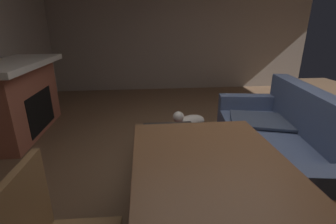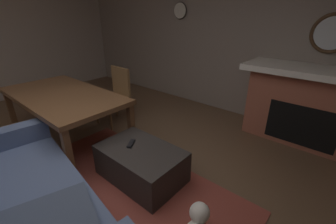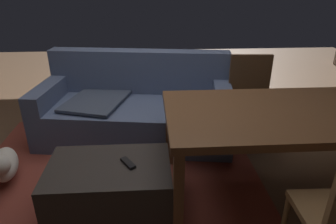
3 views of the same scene
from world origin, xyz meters
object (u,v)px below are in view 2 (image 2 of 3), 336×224
at_px(tv_remote, 131,144).
at_px(dining_table, 63,98).
at_px(fireplace, 309,106).
at_px(dining_chair_south, 116,93).
at_px(round_wall_mirror, 332,33).
at_px(wall_clock, 180,11).
at_px(couch, 14,213).
at_px(ottoman_coffee_table, 141,164).

height_order(tv_remote, dining_table, dining_table).
height_order(fireplace, dining_chair_south, fireplace).
distance_m(round_wall_mirror, dining_table, 3.69).
bearing_deg(wall_clock, couch, 108.16).
bearing_deg(fireplace, couch, 67.53).
height_order(couch, tv_remote, couch).
height_order(round_wall_mirror, wall_clock, wall_clock).
bearing_deg(dining_chair_south, fireplace, -152.43).
height_order(ottoman_coffee_table, wall_clock, wall_clock).
bearing_deg(round_wall_mirror, dining_table, 44.27).
height_order(round_wall_mirror, couch, round_wall_mirror).
bearing_deg(round_wall_mirror, wall_clock, 0.00).
relative_size(dining_table, wall_clock, 6.11).
relative_size(fireplace, ottoman_coffee_table, 1.93).
distance_m(fireplace, dining_table, 3.41).
bearing_deg(tv_remote, dining_table, -26.20).
distance_m(fireplace, dining_chair_south, 2.91).
distance_m(couch, dining_chair_south, 2.30).
bearing_deg(tv_remote, ottoman_coffee_table, 149.56).
xyz_separation_m(ottoman_coffee_table, wall_clock, (1.34, -2.39, 1.59)).
bearing_deg(ottoman_coffee_table, couch, 81.83).
bearing_deg(fireplace, ottoman_coffee_table, 60.54).
relative_size(fireplace, round_wall_mirror, 3.48).
bearing_deg(ottoman_coffee_table, fireplace, -119.46).
relative_size(couch, tv_remote, 13.52).
xyz_separation_m(fireplace, dining_table, (2.58, 2.23, 0.12)).
relative_size(couch, dining_table, 1.14).
distance_m(dining_chair_south, wall_clock, 2.06).
xyz_separation_m(dining_chair_south, wall_clock, (-0.05, -1.63, 1.26)).
xyz_separation_m(dining_table, dining_chair_south, (-0.00, -0.88, -0.15)).
bearing_deg(wall_clock, tv_remote, 116.47).
bearing_deg(couch, fireplace, -112.47).
xyz_separation_m(couch, dining_chair_south, (1.22, -1.94, 0.21)).
bearing_deg(tv_remote, couch, 57.22).
relative_size(round_wall_mirror, wall_clock, 1.67).
bearing_deg(wall_clock, round_wall_mirror, -180.00).
bearing_deg(dining_table, couch, 139.16).
height_order(fireplace, round_wall_mirror, round_wall_mirror).
bearing_deg(round_wall_mirror, fireplace, 90.00).
bearing_deg(wall_clock, dining_chair_south, 88.33).
distance_m(tv_remote, dining_chair_south, 1.46).
height_order(fireplace, ottoman_coffee_table, fireplace).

